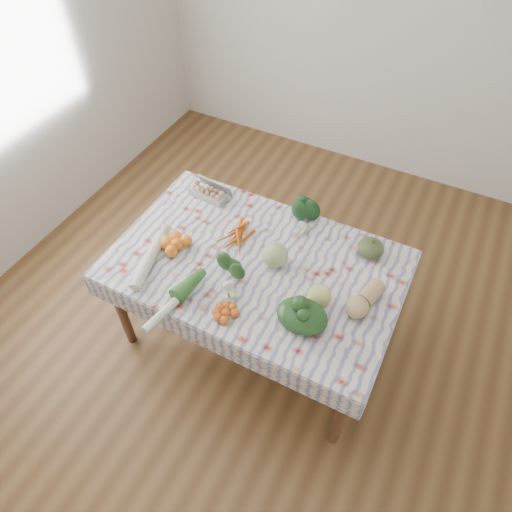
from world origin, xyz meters
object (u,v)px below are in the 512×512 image
Objects in this scene: kabocha_squash at (371,248)px; cabbage at (275,255)px; dining_table at (256,272)px; egg_carton at (208,193)px; butternut_squash at (365,298)px; grapefruit at (319,296)px.

kabocha_squash is 0.56m from cabbage.
egg_carton is at bearing 146.24° from dining_table.
butternut_squash reaches higher than egg_carton.
kabocha_squash is (1.10, 0.00, 0.02)m from egg_carton.
grapefruit is at bearing -23.60° from cabbage.
dining_table is 6.09× the size of butternut_squash.
butternut_squash is (0.64, -0.00, 0.14)m from dining_table.
kabocha_squash reaches higher than dining_table.
grapefruit reaches higher than butternut_squash.
kabocha_squash is at bearing 33.06° from dining_table.
cabbage is at bearing -145.24° from kabocha_squash.
butternut_squash is 2.09× the size of grapefruit.
kabocha_squash is at bearing 117.99° from butternut_squash.
kabocha_squash is 1.05× the size of cabbage.
cabbage reaches higher than grapefruit.
dining_table is 12.75× the size of grapefruit.
dining_table is at bearing -146.94° from kabocha_squash.
kabocha_squash is at bearing 34.76° from cabbage.
butternut_squash is (0.09, -0.37, 0.01)m from kabocha_squash.
kabocha_squash is 0.48m from grapefruit.
grapefruit is at bearing -18.95° from egg_carton.
dining_table is at bearing -165.34° from butternut_squash.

